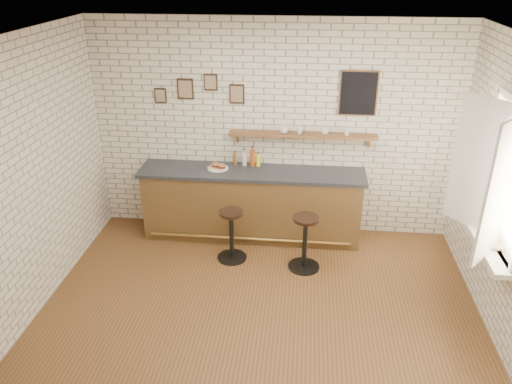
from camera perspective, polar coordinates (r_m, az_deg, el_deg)
ground at (r=5.86m, az=0.35°, el=-13.44°), size 5.00×5.00×0.00m
bar_counter at (r=7.04m, az=-0.48°, el=-1.35°), size 3.10×0.65×1.01m
sandwich_plate at (r=6.91m, az=-4.38°, el=2.72°), size 0.28×0.28×0.01m
ciabatta_sandwich at (r=6.90m, az=-4.31°, el=3.03°), size 0.21×0.14×0.07m
potato_chips at (r=6.92m, az=-4.50°, el=2.80°), size 0.26×0.18×0.00m
bitters_bottle_brown at (r=6.99m, az=-2.41°, el=3.75°), size 0.07×0.07×0.21m
bitters_bottle_white at (r=6.97m, az=-1.33°, el=3.79°), size 0.06×0.06×0.24m
bitters_bottle_amber at (r=6.95m, az=-0.41°, el=3.92°), size 0.07×0.07×0.29m
condiment_bottle_yellow at (r=6.95m, az=0.26°, el=3.62°), size 0.06×0.06×0.20m
bar_stool_left at (r=6.57m, az=-2.81°, el=-4.76°), size 0.39×0.39×0.71m
bar_stool_right at (r=6.39m, az=5.61°, el=-5.59°), size 0.43×0.43×0.74m
wall_shelf at (r=6.81m, az=5.35°, el=6.48°), size 2.00×0.18×0.18m
shelf_cup_a at (r=6.79m, az=3.21°, el=7.13°), size 0.14×0.14×0.10m
shelf_cup_b at (r=6.78m, az=5.01°, el=7.00°), size 0.12×0.12×0.08m
shelf_cup_c at (r=6.79m, az=7.87°, el=6.89°), size 0.13×0.13×0.09m
shelf_cup_d at (r=6.80m, az=10.32°, el=6.76°), size 0.13×0.13×0.09m
back_wall_decor at (r=6.72m, az=4.06°, el=11.34°), size 2.96×0.02×0.56m
window_sill at (r=5.92m, az=24.60°, el=-5.14°), size 0.20×1.35×0.06m
casement_window at (r=5.59m, az=25.57°, el=1.52°), size 0.40×1.30×1.56m
book_lower at (r=5.77m, az=24.88°, el=-5.50°), size 0.16×0.21×0.02m
book_upper at (r=5.78m, az=24.86°, el=-5.27°), size 0.19×0.24×0.02m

